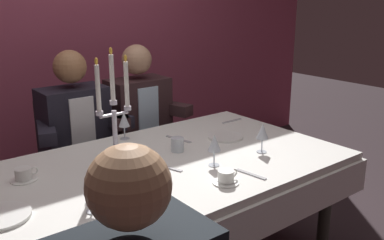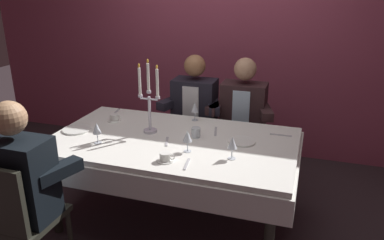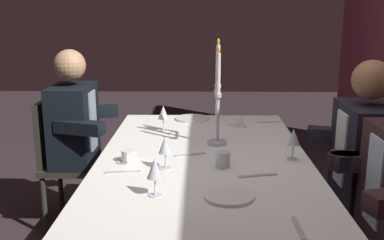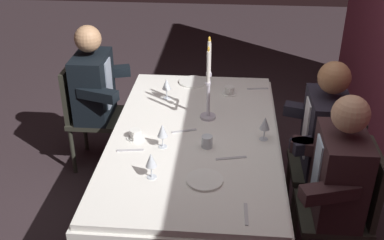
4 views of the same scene
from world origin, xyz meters
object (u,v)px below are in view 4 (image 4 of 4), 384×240
at_px(wine_glass_2, 162,131).
at_px(water_tumbler_0, 207,142).
at_px(wine_glass_0, 151,161).
at_px(seated_diner_0, 92,86).
at_px(candelabra, 208,86).
at_px(wine_glass_3, 167,85).
at_px(dining_table, 194,148).
at_px(seated_diner_1, 326,132).
at_px(dinner_plate_1, 193,82).
at_px(dinner_plate_0, 205,180).
at_px(wine_glass_1, 265,124).
at_px(coffee_cup_1, 229,91).
at_px(coffee_cup_0, 136,134).
at_px(seated_diner_2, 340,174).

distance_m(wine_glass_2, water_tumbler_0, 0.29).
height_order(wine_glass_0, seated_diner_0, seated_diner_0).
xyz_separation_m(candelabra, wine_glass_3, (-0.29, -0.33, -0.13)).
relative_size(dining_table, seated_diner_1, 1.56).
xyz_separation_m(dinner_plate_1, seated_diner_1, (0.72, 0.96, -0.01)).
height_order(dinner_plate_0, dinner_plate_1, same).
height_order(dinner_plate_0, wine_glass_1, wine_glass_1).
height_order(wine_glass_2, coffee_cup_1, wine_glass_2).
xyz_separation_m(dinner_plate_0, seated_diner_0, (-1.22, -0.99, -0.01)).
distance_m(candelabra, coffee_cup_1, 0.49).
relative_size(wine_glass_3, coffee_cup_0, 1.24).
xyz_separation_m(wine_glass_3, water_tumbler_0, (0.67, 0.35, -0.08)).
distance_m(coffee_cup_0, seated_diner_1, 1.28).
height_order(wine_glass_3, water_tumbler_0, wine_glass_3).
bearing_deg(wine_glass_2, seated_diner_1, 104.77).
relative_size(wine_glass_2, wine_glass_3, 1.00).
relative_size(dinner_plate_1, seated_diner_2, 0.19).
xyz_separation_m(coffee_cup_1, seated_diner_1, (0.53, 0.66, -0.03)).
bearing_deg(candelabra, wine_glass_0, -20.96).
bearing_deg(candelabra, dinner_plate_1, -165.50).
bearing_deg(coffee_cup_0, seated_diner_2, 76.65).
bearing_deg(dinner_plate_0, wine_glass_2, -139.83).
bearing_deg(wine_glass_0, coffee_cup_1, 159.47).
bearing_deg(wine_glass_2, candelabra, 147.04).
xyz_separation_m(wine_glass_0, wine_glass_2, (-0.33, 0.02, 0.00)).
bearing_deg(seated_diner_1, candelabra, -98.88).
relative_size(dinner_plate_1, wine_glass_2, 1.42).
xyz_separation_m(water_tumbler_0, seated_diner_2, (0.23, 0.79, -0.04)).
distance_m(dinner_plate_1, coffee_cup_0, 0.96).
distance_m(dining_table, seated_diner_2, 0.98).
xyz_separation_m(coffee_cup_0, seated_diner_0, (-0.79, -0.51, -0.03)).
xyz_separation_m(dinner_plate_1, wine_glass_2, (1.00, -0.11, 0.11)).
height_order(wine_glass_3, seated_diner_1, seated_diner_1).
distance_m(wine_glass_0, coffee_cup_1, 1.23).
relative_size(candelabra, coffee_cup_1, 4.55).
xyz_separation_m(candelabra, wine_glass_2, (0.41, -0.26, -0.13)).
xyz_separation_m(dining_table, candelabra, (-0.22, 0.08, 0.37)).
bearing_deg(coffee_cup_1, wine_glass_3, -75.94).
relative_size(dinner_plate_0, wine_glass_1, 1.29).
relative_size(dinner_plate_1, wine_glass_1, 1.42).
bearing_deg(coffee_cup_1, wine_glass_2, -26.75).
xyz_separation_m(wine_glass_1, seated_diner_0, (-0.73, -1.34, -0.12)).
bearing_deg(dinner_plate_1, seated_diner_1, 53.20).
xyz_separation_m(dining_table, coffee_cup_0, (0.09, -0.38, 0.15)).
bearing_deg(wine_glass_0, seated_diner_0, -150.60).
xyz_separation_m(wine_glass_2, seated_diner_1, (-0.28, 1.07, -0.12)).
bearing_deg(seated_diner_1, wine_glass_3, -109.97).
bearing_deg(dining_table, dinner_plate_1, -174.79).
distance_m(dinner_plate_0, wine_glass_1, 0.61).
bearing_deg(wine_glass_1, seated_diner_1, 107.53).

